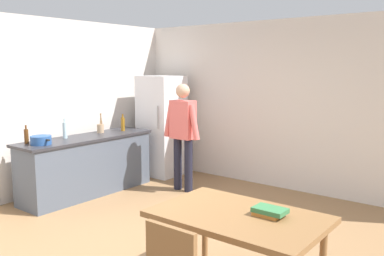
# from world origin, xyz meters

# --- Properties ---
(ground_plane) EXTENTS (14.00, 14.00, 0.00)m
(ground_plane) POSITION_xyz_m (0.00, 0.00, 0.00)
(ground_plane) COLOR #936D47
(wall_back) EXTENTS (6.40, 0.12, 2.70)m
(wall_back) POSITION_xyz_m (0.00, 3.00, 1.35)
(wall_back) COLOR silver
(wall_back) RESTS_ON ground_plane
(wall_left) EXTENTS (0.12, 5.60, 2.70)m
(wall_left) POSITION_xyz_m (-2.60, 0.20, 1.35)
(wall_left) COLOR silver
(wall_left) RESTS_ON ground_plane
(kitchen_counter) EXTENTS (0.64, 2.20, 0.90)m
(kitchen_counter) POSITION_xyz_m (-2.00, 0.80, 0.45)
(kitchen_counter) COLOR #4C5666
(kitchen_counter) RESTS_ON ground_plane
(refrigerator) EXTENTS (0.70, 0.67, 1.80)m
(refrigerator) POSITION_xyz_m (-1.90, 2.40, 0.90)
(refrigerator) COLOR white
(refrigerator) RESTS_ON ground_plane
(person) EXTENTS (0.70, 0.22, 1.70)m
(person) POSITION_xyz_m (-0.95, 1.85, 0.98)
(person) COLOR #1E1E2D
(person) RESTS_ON ground_plane
(dining_table) EXTENTS (1.40, 0.90, 0.75)m
(dining_table) POSITION_xyz_m (1.40, -0.30, 0.67)
(dining_table) COLOR olive
(dining_table) RESTS_ON ground_plane
(cooking_pot) EXTENTS (0.40, 0.28, 0.12)m
(cooking_pot) POSITION_xyz_m (-1.96, 0.01, 0.96)
(cooking_pot) COLOR #285193
(cooking_pot) RESTS_ON kitchen_counter
(utensil_jar) EXTENTS (0.11, 0.11, 0.32)m
(utensil_jar) POSITION_xyz_m (-2.12, 1.18, 0.98)
(utensil_jar) COLOR tan
(utensil_jar) RESTS_ON kitchen_counter
(bottle_oil_amber) EXTENTS (0.06, 0.06, 0.28)m
(bottle_oil_amber) POSITION_xyz_m (-2.00, 1.55, 1.02)
(bottle_oil_amber) COLOR #996619
(bottle_oil_amber) RESTS_ON kitchen_counter
(bottle_water_clear) EXTENTS (0.07, 0.07, 0.30)m
(bottle_water_clear) POSITION_xyz_m (-2.13, 0.51, 1.03)
(bottle_water_clear) COLOR silver
(bottle_water_clear) RESTS_ON kitchen_counter
(bottle_beer_brown) EXTENTS (0.06, 0.06, 0.26)m
(bottle_beer_brown) POSITION_xyz_m (-2.19, -0.07, 1.01)
(bottle_beer_brown) COLOR #5B3314
(bottle_beer_brown) RESTS_ON kitchen_counter
(book_stack) EXTENTS (0.27, 0.17, 0.07)m
(book_stack) POSITION_xyz_m (1.62, -0.19, 0.79)
(book_stack) COLOR orange
(book_stack) RESTS_ON dining_table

